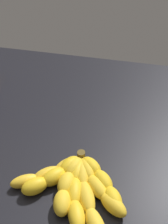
# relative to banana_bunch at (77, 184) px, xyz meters

# --- Properties ---
(ground_plane) EXTENTS (0.91, 0.76, 0.03)m
(ground_plane) POSITION_rel_banana_bunch_xyz_m (-0.07, 0.25, -0.03)
(ground_plane) COLOR black
(banana_bunch) EXTENTS (0.28, 0.22, 0.04)m
(banana_bunch) POSITION_rel_banana_bunch_xyz_m (0.00, 0.00, 0.00)
(banana_bunch) COLOR yellow
(banana_bunch) RESTS_ON ground_plane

